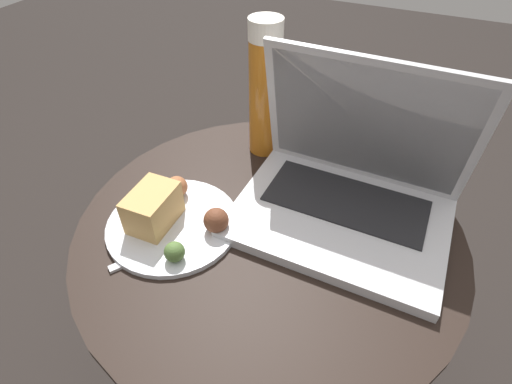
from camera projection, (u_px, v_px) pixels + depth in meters
ground_plane at (264, 372)px, 1.00m from camera, size 6.00×6.00×0.00m
table at (267, 284)px, 0.75m from camera, size 0.62×0.62×0.54m
laptop at (348, 187)px, 0.63m from camera, size 0.33×0.25×0.25m
beer_glass at (265, 90)px, 0.71m from camera, size 0.06×0.06×0.25m
snack_plate at (169, 217)px, 0.62m from camera, size 0.21×0.21×0.07m
fork at (172, 243)px, 0.61m from camera, size 0.11×0.15×0.00m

